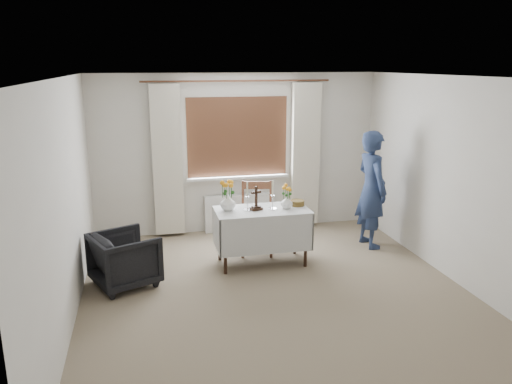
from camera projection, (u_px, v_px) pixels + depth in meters
ground at (278, 296)px, 5.84m from camera, size 5.00×5.00×0.00m
altar_table at (262, 237)px, 6.70m from camera, size 1.24×0.64×0.76m
wooden_chair at (257, 219)px, 7.06m from camera, size 0.56×0.56×1.01m
armchair at (125, 259)px, 6.06m from camera, size 0.95×0.94×0.66m
person at (372, 189)px, 7.25m from camera, size 0.47×0.66×1.72m
radiator at (239, 213)px, 8.05m from camera, size 1.10×0.10×0.60m
wooden_cross at (256, 198)px, 6.54m from camera, size 0.17×0.15×0.32m
candlestick_left at (247, 196)px, 6.52m from camera, size 0.13×0.13×0.38m
candlestick_right at (273, 195)px, 6.56m from camera, size 0.13×0.13×0.39m
flower_vase_left at (228, 203)px, 6.54m from camera, size 0.24×0.24×0.21m
flower_vase_right at (287, 202)px, 6.63m from camera, size 0.19×0.19×0.17m
wicker_basket at (297, 203)px, 6.78m from camera, size 0.25×0.25×0.07m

